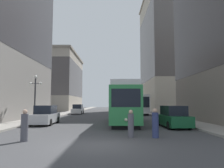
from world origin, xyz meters
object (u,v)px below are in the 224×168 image
(parked_car_left_near, at_px, (79,109))
(lamp_post_left_near, at_px, (36,90))
(transit_bus, at_px, (138,104))
(parked_car_right_far, at_px, (174,117))
(pedestrian_crossing_near, at_px, (156,124))
(pedestrian_on_sidewalk, at_px, (132,124))
(pedestrian_crossing_far, at_px, (25,126))
(parked_car_left_mid, at_px, (46,115))
(streetcar, at_px, (125,103))

(parked_car_left_near, bearing_deg, lamp_post_left_near, -96.96)
(parked_car_left_near, xyz_separation_m, lamp_post_left_near, (-1.90, -17.44, 2.58))
(transit_bus, xyz_separation_m, parked_car_right_far, (0.44, -22.48, -1.10))
(transit_bus, distance_m, pedestrian_crossing_near, 28.07)
(lamp_post_left_near, bearing_deg, pedestrian_on_sidewalk, -47.04)
(pedestrian_crossing_near, relative_size, pedestrian_crossing_far, 1.01)
(parked_car_right_far, distance_m, pedestrian_crossing_far, 11.94)
(parked_car_right_far, bearing_deg, parked_car_left_near, -65.54)
(parked_car_left_near, xyz_separation_m, parked_car_right_far, (11.66, -22.35, -0.00))
(transit_bus, xyz_separation_m, lamp_post_left_near, (-13.12, -17.56, 1.48))
(parked_car_left_mid, distance_m, pedestrian_on_sidewalk, 11.01)
(parked_car_left_near, relative_size, pedestrian_on_sidewalk, 3.03)
(parked_car_right_far, height_order, pedestrian_on_sidewalk, parked_car_right_far)
(transit_bus, xyz_separation_m, pedestrian_on_sidewalk, (-3.62, -27.77, -1.18))
(transit_bus, height_order, parked_car_left_mid, transit_bus)
(pedestrian_crossing_far, bearing_deg, parked_car_left_near, -58.32)
(transit_bus, relative_size, parked_car_left_near, 2.59)
(parked_car_left_near, distance_m, pedestrian_crossing_far, 29.07)
(parked_car_left_near, xyz_separation_m, pedestrian_on_sidewalk, (7.60, -27.65, -0.08))
(parked_car_right_far, distance_m, lamp_post_left_near, 14.65)
(pedestrian_crossing_far, relative_size, lamp_post_left_near, 0.35)
(parked_car_right_far, xyz_separation_m, pedestrian_on_sidewalk, (-4.06, -5.29, -0.08))
(streetcar, bearing_deg, lamp_post_left_near, 175.93)
(pedestrian_crossing_far, bearing_deg, lamp_post_left_near, -44.28)
(streetcar, distance_m, pedestrian_crossing_far, 12.18)
(parked_car_left_near, distance_m, pedestrian_crossing_near, 29.27)
(parked_car_left_near, bearing_deg, parked_car_left_mid, -90.75)
(parked_car_left_mid, distance_m, lamp_post_left_near, 3.91)
(transit_bus, distance_m, parked_car_right_far, 22.51)
(transit_bus, relative_size, pedestrian_on_sidewalk, 7.86)
(transit_bus, relative_size, parked_car_left_mid, 2.58)
(parked_car_left_mid, xyz_separation_m, lamp_post_left_near, (-1.90, 2.23, 2.58))
(parked_car_left_near, distance_m, pedestrian_on_sidewalk, 28.67)
(streetcar, distance_m, parked_car_left_mid, 7.93)
(transit_bus, relative_size, pedestrian_crossing_near, 7.46)
(parked_car_left_near, relative_size, pedestrian_crossing_near, 2.88)
(lamp_post_left_near, bearing_deg, transit_bus, 53.24)
(transit_bus, height_order, parked_car_left_near, transit_bus)
(streetcar, relative_size, pedestrian_crossing_far, 7.21)
(pedestrian_on_sidewalk, bearing_deg, parked_car_left_mid, -106.28)
(transit_bus, relative_size, pedestrian_crossing_far, 7.57)
(parked_car_left_near, bearing_deg, pedestrian_crossing_far, -87.31)
(parked_car_left_mid, bearing_deg, parked_car_left_near, 88.04)
(parked_car_left_near, height_order, pedestrian_on_sidewalk, parked_car_left_near)
(streetcar, distance_m, pedestrian_on_sidewalk, 9.25)
(parked_car_left_mid, xyz_separation_m, pedestrian_on_sidewalk, (7.60, -7.97, -0.08))
(streetcar, distance_m, lamp_post_left_near, 9.79)
(pedestrian_crossing_near, bearing_deg, transit_bus, -104.47)
(parked_car_left_mid, relative_size, parked_car_right_far, 1.07)
(transit_bus, bearing_deg, pedestrian_crossing_far, -108.80)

